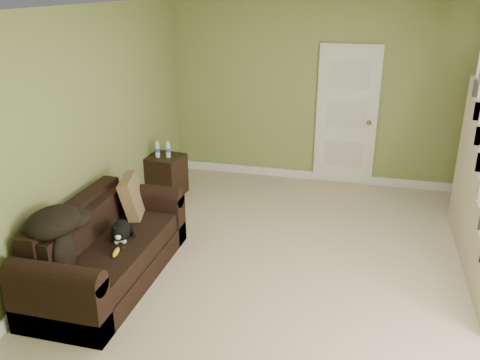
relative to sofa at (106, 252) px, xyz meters
The scene contains 14 objects.
floor 2.12m from the sofa, 16.08° to the left, with size 5.00×5.50×0.01m, color #C9B191.
ceiling 3.11m from the sofa, 16.08° to the left, with size 5.00×5.50×0.01m, color white.
wall_back 4.02m from the sofa, 58.84° to the left, with size 5.00×0.04×2.60m, color olive.
wall_front 3.12m from the sofa, 47.13° to the right, with size 5.00×0.04×2.60m, color olive.
wall_left 1.25m from the sofa, 129.94° to the left, with size 0.04×5.50×2.60m, color olive.
baseboard_back 3.87m from the sofa, 58.61° to the left, with size 5.00×0.04×0.12m, color white.
baseboard_left 0.78m from the sofa, 128.16° to the left, with size 0.04×5.50×0.12m, color white.
door 3.97m from the sofa, 57.25° to the left, with size 0.86×0.12×2.02m.
sofa is the anchor object (origin of this frame).
side_table 2.21m from the sofa, 96.69° to the left, with size 0.53×0.53×0.79m.
cat 0.27m from the sofa, 21.06° to the left, with size 0.32×0.50×0.24m.
banana 0.36m from the sofa, 42.32° to the right, with size 0.05×0.17×0.05m, color yellow.
throw_pillow 0.73m from the sofa, 89.51° to the left, with size 0.12×0.49×0.49m, color #513520.
throw_blanket 0.72m from the sofa, 115.31° to the right, with size 0.44×0.58×0.24m, color black.
Camera 1 is at (0.38, -4.54, 2.81)m, focal length 38.00 mm.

